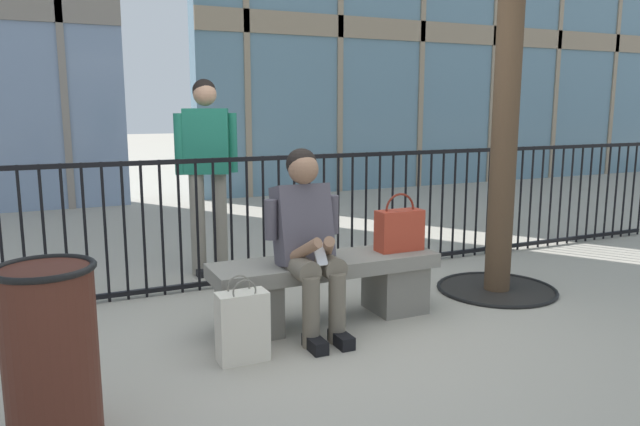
{
  "coord_description": "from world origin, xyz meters",
  "views": [
    {
      "loc": [
        -1.73,
        -3.64,
        1.48
      ],
      "look_at": [
        0.0,
        0.1,
        0.75
      ],
      "focal_mm": 33.97,
      "sensor_mm": 36.0,
      "label": 1
    }
  ],
  "objects_px": {
    "stone_bench": "(326,283)",
    "handbag_on_bench": "(399,229)",
    "shopping_bag": "(243,326)",
    "bystander_at_railing": "(207,162)",
    "seated_person_with_phone": "(308,236)",
    "trash_can": "(51,353)"
  },
  "relations": [
    {
      "from": "handbag_on_bench",
      "to": "shopping_bag",
      "type": "xyz_separation_m",
      "value": [
        -1.31,
        -0.39,
        -0.39
      ]
    },
    {
      "from": "stone_bench",
      "to": "handbag_on_bench",
      "type": "relative_size",
      "value": 3.82
    },
    {
      "from": "shopping_bag",
      "to": "seated_person_with_phone",
      "type": "bearing_deg",
      "value": 26.57
    },
    {
      "from": "seated_person_with_phone",
      "to": "shopping_bag",
      "type": "height_order",
      "value": "seated_person_with_phone"
    },
    {
      "from": "handbag_on_bench",
      "to": "bystander_at_railing",
      "type": "distance_m",
      "value": 1.9
    },
    {
      "from": "stone_bench",
      "to": "handbag_on_bench",
      "type": "xyz_separation_m",
      "value": [
        0.58,
        -0.01,
        0.34
      ]
    },
    {
      "from": "stone_bench",
      "to": "shopping_bag",
      "type": "relative_size",
      "value": 3.15
    },
    {
      "from": "seated_person_with_phone",
      "to": "trash_can",
      "type": "xyz_separation_m",
      "value": [
        -1.56,
        -0.75,
        -0.23
      ]
    },
    {
      "from": "stone_bench",
      "to": "bystander_at_railing",
      "type": "xyz_separation_m",
      "value": [
        -0.41,
        1.56,
        0.73
      ]
    },
    {
      "from": "shopping_bag",
      "to": "bystander_at_railing",
      "type": "xyz_separation_m",
      "value": [
        0.32,
        1.95,
        0.79
      ]
    },
    {
      "from": "shopping_bag",
      "to": "bystander_at_railing",
      "type": "bearing_deg",
      "value": 80.8
    },
    {
      "from": "stone_bench",
      "to": "handbag_on_bench",
      "type": "bearing_deg",
      "value": -0.99
    },
    {
      "from": "stone_bench",
      "to": "seated_person_with_phone",
      "type": "bearing_deg",
      "value": -146.35
    },
    {
      "from": "handbag_on_bench",
      "to": "trash_can",
      "type": "relative_size",
      "value": 0.51
    },
    {
      "from": "shopping_bag",
      "to": "bystander_at_railing",
      "type": "height_order",
      "value": "bystander_at_railing"
    },
    {
      "from": "handbag_on_bench",
      "to": "bystander_at_railing",
      "type": "bearing_deg",
      "value": 122.36
    },
    {
      "from": "stone_bench",
      "to": "bystander_at_railing",
      "type": "height_order",
      "value": "bystander_at_railing"
    },
    {
      "from": "stone_bench",
      "to": "shopping_bag",
      "type": "height_order",
      "value": "shopping_bag"
    },
    {
      "from": "shopping_bag",
      "to": "stone_bench",
      "type": "bearing_deg",
      "value": 28.55
    },
    {
      "from": "shopping_bag",
      "to": "trash_can",
      "type": "height_order",
      "value": "trash_can"
    },
    {
      "from": "handbag_on_bench",
      "to": "stone_bench",
      "type": "bearing_deg",
      "value": 179.01
    },
    {
      "from": "trash_can",
      "to": "handbag_on_bench",
      "type": "bearing_deg",
      "value": 20.53
    }
  ]
}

